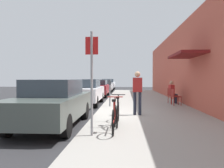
% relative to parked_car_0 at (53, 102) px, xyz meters
% --- Properties ---
extents(ground_plane, '(60.00, 60.00, 0.00)m').
position_rel_parked_car_0_xyz_m(ground_plane, '(1.10, 1.95, -0.77)').
color(ground_plane, '#2D2D30').
extents(sidewalk_slab, '(4.50, 32.00, 0.12)m').
position_rel_parked_car_0_xyz_m(sidewalk_slab, '(3.35, 3.95, -0.71)').
color(sidewalk_slab, '#9E9B93').
rests_on(sidewalk_slab, ground_plane).
extents(building_facade, '(1.40, 32.00, 4.72)m').
position_rel_parked_car_0_xyz_m(building_facade, '(5.74, 3.94, 1.59)').
color(building_facade, '#BC5442').
rests_on(building_facade, ground_plane).
extents(parked_car_0, '(1.80, 4.40, 1.51)m').
position_rel_parked_car_0_xyz_m(parked_car_0, '(0.00, 0.00, 0.00)').
color(parked_car_0, '#47514C').
rests_on(parked_car_0, ground_plane).
extents(parked_car_1, '(1.80, 4.40, 1.49)m').
position_rel_parked_car_0_xyz_m(parked_car_1, '(0.00, 5.88, -0.00)').
color(parked_car_1, silver).
rests_on(parked_car_1, ground_plane).
extents(parked_car_2, '(1.80, 4.40, 1.41)m').
position_rel_parked_car_0_xyz_m(parked_car_2, '(0.00, 11.54, -0.04)').
color(parked_car_2, maroon).
rests_on(parked_car_2, ground_plane).
extents(parked_car_3, '(1.80, 4.40, 1.41)m').
position_rel_parked_car_0_xyz_m(parked_car_3, '(0.00, 17.27, -0.05)').
color(parked_car_3, '#B7B7BC').
rests_on(parked_car_3, ground_plane).
extents(parked_car_4, '(1.80, 4.40, 1.44)m').
position_rel_parked_car_0_xyz_m(parked_car_4, '(-0.00, 22.74, -0.02)').
color(parked_car_4, silver).
rests_on(parked_car_4, ground_plane).
extents(parking_meter, '(0.12, 0.10, 1.32)m').
position_rel_parked_car_0_xyz_m(parking_meter, '(1.55, 4.27, 0.11)').
color(parking_meter, slate).
rests_on(parking_meter, sidewalk_slab).
extents(street_sign, '(0.32, 0.06, 2.60)m').
position_rel_parked_car_0_xyz_m(street_sign, '(1.50, -1.53, 0.87)').
color(street_sign, gray).
rests_on(street_sign, sidewalk_slab).
extents(bicycle_0, '(0.46, 1.71, 0.90)m').
position_rel_parked_car_0_xyz_m(bicycle_0, '(2.04, -1.02, -0.29)').
color(bicycle_0, black).
rests_on(bicycle_0, sidewalk_slab).
extents(bicycle_1, '(0.46, 1.71, 0.90)m').
position_rel_parked_car_0_xyz_m(bicycle_1, '(2.10, -0.13, -0.29)').
color(bicycle_1, black).
rests_on(bicycle_1, sidewalk_slab).
extents(cafe_chair_0, '(0.48, 0.48, 0.87)m').
position_rel_parked_car_0_xyz_m(cafe_chair_0, '(4.95, 4.87, -0.15)').
color(cafe_chair_0, maroon).
rests_on(cafe_chair_0, sidewalk_slab).
extents(cafe_chair_1, '(0.54, 0.54, 0.87)m').
position_rel_parked_car_0_xyz_m(cafe_chair_1, '(4.95, 5.77, -0.15)').
color(cafe_chair_1, maroon).
rests_on(cafe_chair_1, sidewalk_slab).
extents(seated_patron_1, '(0.49, 0.44, 1.29)m').
position_rel_parked_car_0_xyz_m(seated_patron_1, '(5.01, 5.78, 0.04)').
color(seated_patron_1, '#232838').
rests_on(seated_patron_1, sidewalk_slab).
extents(pedestrian_standing, '(0.36, 0.22, 1.70)m').
position_rel_parked_car_0_xyz_m(pedestrian_standing, '(2.81, 1.67, 0.35)').
color(pedestrian_standing, '#232838').
rests_on(pedestrian_standing, sidewalk_slab).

